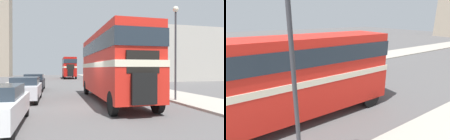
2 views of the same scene
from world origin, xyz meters
The scene contains 11 objects.
ground_plane centered at (0.00, 0.00, 0.00)m, with size 120.00×120.00×0.00m, color #565454.
sidewalk_right centered at (6.75, 0.00, 0.06)m, with size 3.50×120.00×0.12m.
double_decker_bus centered at (1.58, 1.68, 2.52)m, with size 2.45×10.38×4.22m.
bus_distant centered at (0.93, 34.96, 2.56)m, with size 2.49×9.65×4.31m.
car_parked_mid centered at (-3.76, 3.07, 0.79)m, with size 1.78×4.24×1.53m.
car_parked_far centered at (-3.86, 10.19, 0.80)m, with size 1.82×4.60×1.55m.
pedestrian_walking centered at (6.52, 9.15, 1.09)m, with size 0.35×0.35×1.72m.
bicycle_on_pavement centered at (7.16, 15.80, 0.48)m, with size 0.05×1.76×0.78m.
street_lamp centered at (5.38, 0.47, 3.96)m, with size 0.36×0.36×5.86m.
church_tower centered at (-15.16, 49.17, 17.63)m, with size 4.76×4.76×34.59m.
shop_building_block centered at (17.32, 23.06, 4.44)m, with size 16.64×9.30×8.89m.
Camera 1 is at (-1.94, -11.74, 2.08)m, focal length 35.00 mm.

